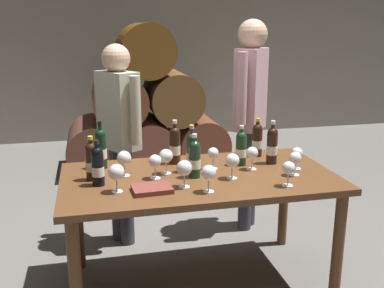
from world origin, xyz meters
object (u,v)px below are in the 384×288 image
Objects in this scene: dining_table at (199,189)px; wine_glass_10 at (124,158)px; wine_bottle_7 at (272,145)px; wine_bottle_1 at (257,140)px; wine_bottle_5 at (175,145)px; wine_glass_3 at (213,154)px; wine_glass_11 at (155,162)px; taster_seated_left at (119,128)px; tasting_notebook at (152,189)px; wine_glass_2 at (297,154)px; sommelier_presenting at (250,106)px; wine_bottle_0 at (101,148)px; wine_bottle_4 at (195,158)px; wine_glass_6 at (252,154)px; wine_glass_1 at (209,173)px; wine_bottle_6 at (92,161)px; wine_glass_8 at (295,159)px; wine_bottle_2 at (192,152)px; wine_glass_4 at (232,161)px; wine_bottle_3 at (241,148)px; wine_glass_7 at (166,156)px; wine_glass_0 at (116,173)px; wine_bottle_8 at (98,166)px; wine_glass_5 at (184,168)px; wine_glass_9 at (289,169)px.

wine_glass_10 is (-0.46, 0.09, 0.21)m from dining_table.
wine_bottle_1 is at bearing 99.80° from wine_bottle_7.
wine_bottle_5 is 0.28m from wine_glass_3.
wine_glass_10 reaches higher than wine_glass_11.
taster_seated_left is (-0.56, 0.62, 0.06)m from wine_glass_3.
wine_bottle_5 is 0.33m from wine_glass_11.
wine_bottle_1 reaches higher than tasting_notebook.
sommelier_presenting is (-0.04, 0.78, 0.18)m from wine_glass_2.
wine_glass_11 is at bearing -43.21° from wine_bottle_0.
wine_glass_6 is (0.40, 0.06, -0.01)m from wine_bottle_4.
wine_bottle_1 is at bearing 49.40° from wine_glass_1.
wine_bottle_6 reaches higher than wine_glass_8.
wine_bottle_4 is 0.18× the size of taster_seated_left.
wine_glass_4 is at bearing -42.25° from wine_bottle_2.
dining_table is 0.40m from tasting_notebook.
wine_glass_10 is at bearing -152.44° from wine_bottle_5.
wine_bottle_7 is (0.21, -0.01, 0.01)m from wine_bottle_3.
tasting_notebook is at bearing -115.05° from wine_bottle_5.
wine_bottle_5 reaches higher than wine_bottle_1.
wine_glass_7 is 0.09× the size of sommelier_presenting.
wine_bottle_5 is at bearing 64.37° from wine_glass_7.
wine_bottle_0 is 1.94× the size of wine_glass_10.
wine_glass_11 is at bearing 34.99° from wine_glass_0.
wine_bottle_2 is 1.92× the size of wine_glass_4.
dining_table is at bearing 149.53° from wine_glass_4.
wine_glass_3 is at bearing 70.91° from wine_glass_1.
wine_glass_11 is 0.23m from tasting_notebook.
wine_bottle_8 is (-0.58, -0.01, -0.00)m from wine_bottle_4.
wine_glass_0 is 0.22m from tasting_notebook.
wine_glass_2 is (0.14, -0.35, -0.02)m from wine_bottle_1.
wine_glass_4 is at bearing -25.85° from wine_glass_7.
wine_bottle_1 is at bearing 22.51° from wine_glass_11.
wine_bottle_3 is at bearing 23.93° from dining_table.
wine_bottle_8 is (-0.59, -0.12, -0.01)m from wine_bottle_2.
wine_bottle_4 is 0.85m from taster_seated_left.
wine_bottle_8 reaches higher than wine_glass_6.
wine_glass_5 is (0.45, -0.47, -0.02)m from wine_bottle_0.
wine_glass_11 reaches higher than wine_glass_2.
wine_glass_6 is 0.35m from wine_glass_9.
wine_glass_11 is (-0.73, 0.30, 0.00)m from wine_glass_9.
wine_glass_11 is (-0.14, 0.18, -0.01)m from wine_glass_5.
wine_bottle_1 is at bearing 23.87° from wine_bottle_2.
wine_glass_9 is (-0.05, -0.62, -0.01)m from wine_bottle_1.
wine_glass_7 reaches higher than wine_glass_4.
wine_bottle_6 is 0.73m from wine_glass_1.
wine_glass_11 is at bearing -139.47° from sommelier_presenting.
wine_bottle_6 reaches higher than wine_glass_11.
wine_glass_3 is at bearing -175.51° from wine_bottle_7.
wine_bottle_7 is 1.14m from taster_seated_left.
wine_bottle_3 reaches higher than wine_glass_10.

